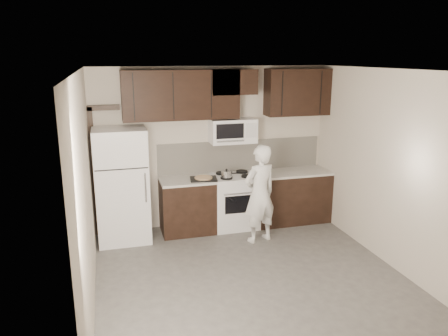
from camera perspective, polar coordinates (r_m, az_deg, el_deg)
name	(u,v)px	position (r m, az deg, el deg)	size (l,w,h in m)	color
floor	(255,283)	(5.88, 4.04, -14.75)	(4.50, 4.50, 0.00)	#4E4C4A
back_wall	(212,147)	(7.44, -1.51, 2.74)	(4.00, 4.00, 0.00)	beige
ceiling	(259,70)	(5.13, 4.59, 12.59)	(4.50, 4.50, 0.00)	white
counter_run	(251,200)	(7.55, 3.56, -4.14)	(2.95, 0.64, 0.91)	black
stove	(234,201)	(7.46, 1.35, -4.31)	(0.76, 0.66, 0.94)	white
backsplash	(241,155)	(7.60, 2.18, 1.67)	(2.90, 0.02, 0.54)	silver
upper_cabinets	(227,92)	(7.19, 0.41, 9.84)	(3.48, 0.35, 0.78)	black
microwave	(233,131)	(7.28, 1.14, 4.88)	(0.76, 0.42, 0.40)	white
refrigerator	(122,185)	(7.00, -13.19, -2.21)	(0.80, 0.76, 1.80)	white
door_trim	(96,160)	(7.22, -16.39, 0.95)	(0.50, 0.08, 2.12)	black
saucepan	(227,175)	(7.12, 0.35, -0.86)	(0.30, 0.18, 0.17)	silver
baking_tray	(204,179)	(7.09, -2.69, -1.43)	(0.43, 0.32, 0.02)	black
pizza	(203,178)	(7.08, -2.70, -1.27)	(0.29, 0.29, 0.02)	beige
person	(260,194)	(6.81, 4.68, -3.39)	(0.57, 0.37, 1.56)	white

